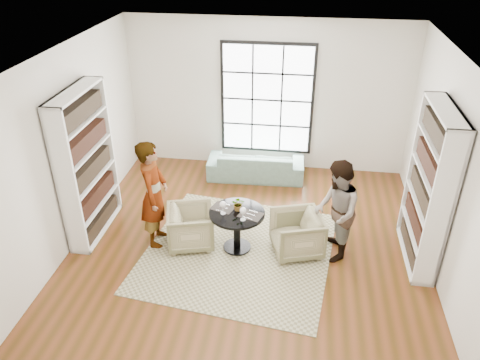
% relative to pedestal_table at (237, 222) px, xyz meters
% --- Properties ---
extents(ground, '(6.00, 6.00, 0.00)m').
position_rel_pedestal_table_xyz_m(ground, '(0.17, -0.09, -0.49)').
color(ground, brown).
extents(room_shell, '(6.00, 6.01, 6.00)m').
position_rel_pedestal_table_xyz_m(room_shell, '(0.17, 0.45, 0.76)').
color(room_shell, silver).
rests_on(room_shell, ground).
extents(rug, '(3.13, 3.13, 0.01)m').
position_rel_pedestal_table_xyz_m(rug, '(0.03, -0.08, -0.49)').
color(rug, tan).
rests_on(rug, ground).
extents(pedestal_table, '(0.85, 0.85, 0.68)m').
position_rel_pedestal_table_xyz_m(pedestal_table, '(0.00, 0.00, 0.00)').
color(pedestal_table, black).
rests_on(pedestal_table, ground).
extents(sofa, '(1.91, 0.81, 0.55)m').
position_rel_pedestal_table_xyz_m(sofa, '(0.02, 2.36, -0.22)').
color(sofa, slate).
rests_on(sofa, ground).
extents(armchair_left, '(0.87, 0.86, 0.65)m').
position_rel_pedestal_table_xyz_m(armchair_left, '(-0.73, 0.01, -0.17)').
color(armchair_left, tan).
rests_on(armchair_left, ground).
extents(armchair_right, '(0.91, 0.90, 0.67)m').
position_rel_pedestal_table_xyz_m(armchair_right, '(0.91, 0.05, -0.16)').
color(armchair_right, tan).
rests_on(armchair_right, ground).
extents(person_left, '(0.47, 0.67, 1.76)m').
position_rel_pedestal_table_xyz_m(person_left, '(-1.28, 0.01, 0.38)').
color(person_left, gray).
rests_on(person_left, ground).
extents(person_right, '(0.67, 0.83, 1.59)m').
position_rel_pedestal_table_xyz_m(person_right, '(1.46, 0.05, 0.30)').
color(person_right, gray).
rests_on(person_right, ground).
extents(placemat_left, '(0.41, 0.36, 0.01)m').
position_rel_pedestal_table_xyz_m(placemat_left, '(-0.23, 0.09, 0.19)').
color(placemat_left, '#292623').
rests_on(placemat_left, pedestal_table).
extents(placemat_right, '(0.41, 0.36, 0.01)m').
position_rel_pedestal_table_xyz_m(placemat_right, '(0.21, -0.05, 0.19)').
color(placemat_right, '#292623').
rests_on(placemat_right, pedestal_table).
extents(cutlery_left, '(0.20, 0.25, 0.01)m').
position_rel_pedestal_table_xyz_m(cutlery_left, '(-0.23, 0.09, 0.20)').
color(cutlery_left, silver).
rests_on(cutlery_left, placemat_left).
extents(cutlery_right, '(0.20, 0.25, 0.01)m').
position_rel_pedestal_table_xyz_m(cutlery_right, '(0.21, -0.05, 0.20)').
color(cutlery_right, silver).
rests_on(cutlery_right, placemat_right).
extents(wine_glass_left, '(0.10, 0.10, 0.22)m').
position_rel_pedestal_table_xyz_m(wine_glass_left, '(-0.20, -0.07, 0.34)').
color(wine_glass_left, silver).
rests_on(wine_glass_left, pedestal_table).
extents(wine_glass_right, '(0.10, 0.10, 0.22)m').
position_rel_pedestal_table_xyz_m(wine_glass_right, '(0.12, -0.19, 0.34)').
color(wine_glass_right, silver).
rests_on(wine_glass_right, pedestal_table).
extents(flower_centerpiece, '(0.20, 0.17, 0.22)m').
position_rel_pedestal_table_xyz_m(flower_centerpiece, '(0.01, 0.06, 0.29)').
color(flower_centerpiece, gray).
rests_on(flower_centerpiece, pedestal_table).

